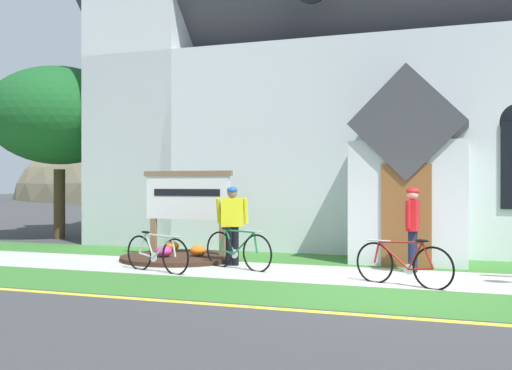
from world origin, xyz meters
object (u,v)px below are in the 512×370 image
at_px(bicycle_silver, 403,264).
at_px(church_sign, 187,199).
at_px(bicycle_white, 157,253).
at_px(cyclist_in_yellow_jersey, 232,220).
at_px(yard_deciduous_tree, 59,116).
at_px(bicycle_red, 238,250).
at_px(cyclist_in_orange_jersey, 413,223).

bearing_deg(bicycle_silver, church_sign, 155.98).
relative_size(bicycle_white, cyclist_in_yellow_jersey, 0.99).
distance_m(bicycle_white, yard_deciduous_tree, 8.81).
xyz_separation_m(bicycle_white, bicycle_red, (1.33, 0.88, 0.02)).
relative_size(church_sign, yard_deciduous_tree, 0.41).
xyz_separation_m(church_sign, bicycle_white, (0.42, -2.21, -0.99)).
height_order(bicycle_silver, cyclist_in_orange_jersey, cyclist_in_orange_jersey).
height_order(cyclist_in_orange_jersey, cyclist_in_yellow_jersey, cyclist_in_yellow_jersey).
bearing_deg(bicycle_white, bicycle_red, 33.45).
relative_size(bicycle_silver, cyclist_in_orange_jersey, 1.02).
distance_m(bicycle_red, yard_deciduous_tree, 9.35).
relative_size(bicycle_red, cyclist_in_orange_jersey, 1.01).
bearing_deg(cyclist_in_orange_jersey, church_sign, 172.60).
bearing_deg(church_sign, yard_deciduous_tree, 152.64).
height_order(bicycle_red, cyclist_in_orange_jersey, cyclist_in_orange_jersey).
xyz_separation_m(church_sign, bicycle_silver, (5.05, -2.25, -0.98)).
bearing_deg(bicycle_silver, bicycle_white, 179.51).
height_order(bicycle_white, cyclist_in_orange_jersey, cyclist_in_orange_jersey).
bearing_deg(cyclist_in_orange_jersey, bicycle_white, -161.55).
distance_m(bicycle_silver, cyclist_in_orange_jersey, 1.69).
height_order(bicycle_red, yard_deciduous_tree, yard_deciduous_tree).
height_order(cyclist_in_yellow_jersey, yard_deciduous_tree, yard_deciduous_tree).
relative_size(church_sign, cyclist_in_orange_jersey, 1.35).
xyz_separation_m(bicycle_white, yard_deciduous_tree, (-6.23, 5.22, 3.41)).
distance_m(bicycle_white, bicycle_red, 1.60).
bearing_deg(cyclist_in_orange_jersey, cyclist_in_yellow_jersey, -176.28).
height_order(church_sign, cyclist_in_yellow_jersey, church_sign).
height_order(bicycle_red, cyclist_in_yellow_jersey, cyclist_in_yellow_jersey).
bearing_deg(cyclist_in_yellow_jersey, bicycle_silver, -20.70).
distance_m(bicycle_red, cyclist_in_orange_jersey, 3.44).
xyz_separation_m(church_sign, cyclist_in_orange_jersey, (5.07, -0.66, -0.41)).
height_order(church_sign, bicycle_white, church_sign).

